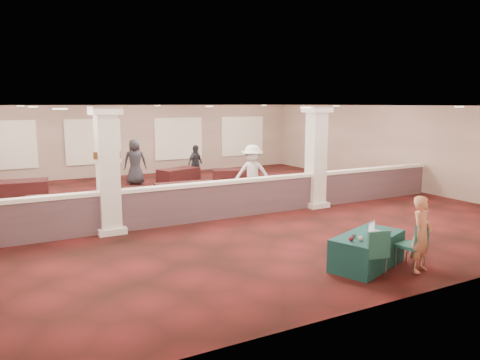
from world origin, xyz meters
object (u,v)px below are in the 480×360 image
near_table (367,251)px  far_table_back_center (179,177)px  attendee_b (252,174)px  far_table_back_right (233,177)px  far_table_back_left (16,193)px  attendee_d (135,162)px  woman (421,234)px  far_table_front_center (187,195)px  conf_chair_main (415,242)px  conf_chair_side (375,250)px  far_table_front_left (60,209)px  attendee_c (195,164)px  far_table_front_right (272,188)px

near_table → far_table_back_center: size_ratio=1.03×
attendee_b → far_table_back_right: bearing=105.6°
far_table_back_left → attendee_d: attendee_d is taller
woman → far_table_front_center: size_ratio=0.78×
woman → far_table_front_center: 7.74m
attendee_d → attendee_b: bearing=133.3°
conf_chair_main → far_table_back_left: conf_chair_main is taller
conf_chair_side → far_table_back_center: size_ratio=0.58×
far_table_front_left → far_table_back_left: bearing=108.5°
woman → attendee_b: bearing=69.8°
far_table_front_left → attendee_c: 7.45m
far_table_back_center → attendee_c: 1.06m
near_table → far_table_front_right: far_table_front_right is taller
conf_chair_side → far_table_back_center: 11.49m
far_table_front_left → far_table_back_right: far_table_front_left is taller
far_table_front_right → attendee_c: 4.57m
far_table_front_center → near_table: bearing=-80.2°
near_table → far_table_back_right: same height
conf_chair_side → attendee_d: 12.48m
far_table_front_right → far_table_back_center: (-1.89, 4.08, -0.03)m
attendee_b → conf_chair_main: bearing=-60.4°
woman → far_table_back_right: 10.49m
far_table_front_left → far_table_back_center: (5.08, 4.08, -0.03)m
far_table_back_left → attendee_c: 7.12m
far_table_back_left → attendee_b: (6.99, -3.20, 0.56)m
far_table_front_center → far_table_back_right: 4.29m
woman → far_table_back_center: (-0.62, 11.58, -0.42)m
far_table_back_center → attendee_d: 1.88m
near_table → far_table_back_center: 10.88m
near_table → attendee_d: size_ratio=0.92×
far_table_front_right → attendee_d: attendee_d is taller
far_table_front_center → far_table_back_center: size_ratio=1.16×
attendee_c → attendee_d: size_ratio=0.84×
attendee_c → conf_chair_side: bearing=-128.3°
woman → far_table_front_right: (1.27, 7.50, -0.39)m
near_table → conf_chair_main: bearing=-60.3°
far_table_front_left → far_table_front_right: size_ratio=1.01×
far_table_front_right → attendee_b: size_ratio=0.93×
far_table_front_center → far_table_back_right: far_table_front_center is taller
far_table_front_right → attendee_b: attendee_b is taller
far_table_back_left → far_table_back_right: size_ratio=1.22×
far_table_back_center → attendee_d: size_ratio=0.89×
conf_chair_side → far_table_front_right: size_ratio=0.54×
conf_chair_main → far_table_back_center: conf_chair_main is taller
far_table_back_right → attendee_d: bearing=147.7°
woman → far_table_back_center: size_ratio=0.91×
far_table_front_right → far_table_back_right: far_table_front_right is taller
far_table_back_left → far_table_back_right: (7.94, 0.00, -0.07)m
far_table_front_center → attendee_c: size_ratio=1.23×
far_table_front_center → woman: bearing=-75.8°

